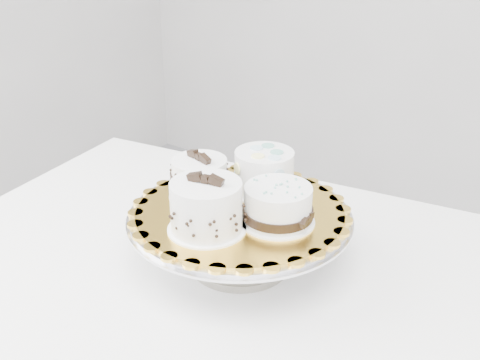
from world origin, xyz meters
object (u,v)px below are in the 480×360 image
Objects in this scene: table at (252,321)px; cake_ribbon at (278,206)px; cake_stand at (240,229)px; cake_board at (240,211)px; cake_swirl at (206,208)px; cake_banded at (200,180)px; cake_dots at (264,172)px.

cake_ribbon is at bearing 24.55° from table.
cake_stand is at bearing 145.62° from table.
cake_swirl is at bearing -92.14° from cake_board.
cake_banded is 0.11m from cake_dots.
cake_ribbon reaches higher than table.
cake_swirl is at bearing -100.55° from cake_dots.
cake_dots is at bearing 59.90° from cake_banded.
cake_swirl is 0.11m from cake_ribbon.
cake_swirl reaches higher than cake_stand.
cake_dots reaches higher than cake_board.
cake_banded reaches higher than table.
cake_board is at bearing 172.18° from cake_ribbon.
cake_banded reaches higher than cake_ribbon.
cake_banded is 0.15m from cake_ribbon.
cake_stand is 0.09m from cake_ribbon.
cake_banded is at bearing 122.45° from cake_swirl.
cake_ribbon is (0.07, 0.00, 0.03)m from cake_board.
cake_dots is 0.99× the size of cake_ribbon.
cake_ribbon reaches higher than cake_stand.
cake_banded is at bearing -178.54° from cake_stand.
cake_banded reaches higher than cake_dots.
table is 0.16m from cake_stand.
cake_stand is 0.11m from cake_swirl.
cake_board reaches higher than table.
cake_swirl is 0.11m from cake_banded.
cake_swirl is at bearing -141.86° from cake_ribbon.
table is at bearing 42.56° from cake_swirl.
cake_board is 0.09m from cake_swirl.
cake_board is at bearing 14.43° from cake_banded.
cake_board is 3.05× the size of cake_banded.
cake_board is (-0.04, 0.02, 0.18)m from table.
cake_stand is 2.99× the size of cake_dots.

